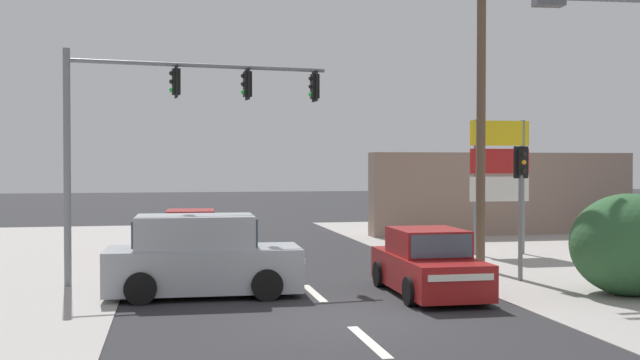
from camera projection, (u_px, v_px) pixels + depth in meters
The scene contains 13 objects.
ground_plane at pixel (342, 318), 14.98m from camera, with size 140.00×140.00×0.00m, color #28282B.
lane_dash_near at pixel (369, 341), 13.02m from camera, with size 0.20×2.40×0.01m, color silver.
lane_dash_mid at pixel (314, 293), 17.92m from camera, with size 0.20×2.40×0.01m, color silver.
lane_dash_far at pixel (283, 265), 22.82m from camera, with size 0.20×2.40×0.01m, color silver.
utility_pole_midground_right at pixel (481, 84), 21.63m from camera, with size 1.80×0.26×10.33m.
traffic_signal_mast at pixel (163, 116), 19.48m from camera, with size 6.85×1.04×6.00m.
pedestal_signal_right_kerb at pixel (521, 190), 19.64m from camera, with size 0.44×0.31×3.56m.
shopping_plaza_sign at pixel (500, 167), 25.43m from camera, with size 2.10×0.16×4.60m.
roadside_bush at pixel (636, 248), 17.49m from camera, with size 2.92×2.50×2.40m.
shopfront_wall_far at pixel (503, 194), 32.81m from camera, with size 12.00×1.00×3.60m, color gray.
sedan_kerbside_parked at pixel (191, 235), 25.11m from camera, with size 2.01×4.30×1.56m.
sedan_receding_far at pixel (428, 265), 17.70m from camera, with size 1.95×4.27×1.56m.
suv_oncoming_mid at pixel (201, 258), 17.52m from camera, with size 4.59×2.17×1.90m.
Camera 1 is at (-3.41, -14.53, 3.08)m, focal length 42.00 mm.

